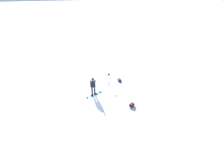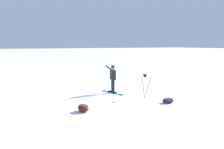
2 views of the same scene
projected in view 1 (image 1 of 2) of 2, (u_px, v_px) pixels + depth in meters
ground_plane at (100, 98)px, 14.63m from camera, size 300.00×300.00×0.00m
snowboarder at (93, 85)px, 14.54m from camera, size 0.70×0.47×1.72m
snowboard at (94, 95)px, 14.97m from camera, size 0.81×1.71×0.10m
gear_bag_large at (132, 105)px, 13.43m from camera, size 0.59×0.67×0.31m
camera_tripod at (109, 77)px, 16.01m from camera, size 0.60×0.51×1.31m
gear_bag_small at (119, 80)px, 17.19m from camera, size 0.66×0.43×0.23m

